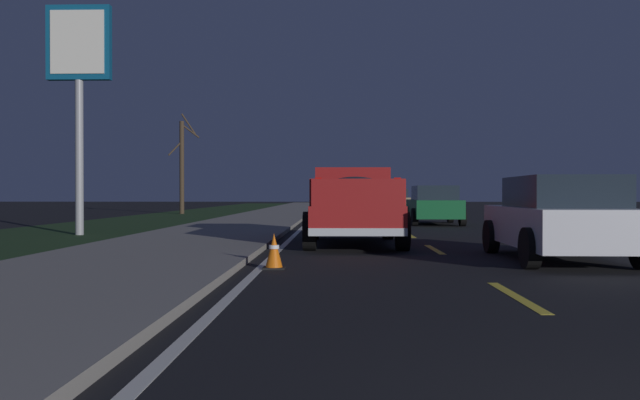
{
  "coord_description": "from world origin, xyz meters",
  "views": [
    {
      "loc": [
        -2.76,
        2.12,
        1.23
      ],
      "look_at": [
        14.46,
        2.58,
        1.06
      ],
      "focal_mm": 37.26,
      "sensor_mm": 36.0,
      "label": 1
    }
  ],
  "objects_px": {
    "sedan_green": "(434,205)",
    "gas_price_sign": "(79,63)",
    "sedan_tan": "(394,200)",
    "traffic_cone_near": "(274,252)",
    "pickup_truck": "(353,204)",
    "bare_tree_far": "(182,165)",
    "sedan_white": "(559,218)"
  },
  "relations": [
    {
      "from": "gas_price_sign",
      "to": "traffic_cone_near",
      "type": "height_order",
      "value": "gas_price_sign"
    },
    {
      "from": "sedan_white",
      "to": "sedan_tan",
      "type": "distance_m",
      "value": 31.2
    },
    {
      "from": "pickup_truck",
      "to": "sedan_white",
      "type": "bearing_deg",
      "value": -136.54
    },
    {
      "from": "sedan_tan",
      "to": "bare_tree_far",
      "type": "xyz_separation_m",
      "value": [
        -3.38,
        13.14,
        2.2
      ]
    },
    {
      "from": "sedan_tan",
      "to": "gas_price_sign",
      "type": "relative_size",
      "value": 0.65
    },
    {
      "from": "sedan_tan",
      "to": "gas_price_sign",
      "type": "bearing_deg",
      "value": 154.69
    },
    {
      "from": "sedan_green",
      "to": "traffic_cone_near",
      "type": "bearing_deg",
      "value": 162.91
    },
    {
      "from": "traffic_cone_near",
      "to": "sedan_white",
      "type": "bearing_deg",
      "value": -73.79
    },
    {
      "from": "pickup_truck",
      "to": "sedan_white",
      "type": "distance_m",
      "value": 5.35
    },
    {
      "from": "sedan_green",
      "to": "gas_price_sign",
      "type": "height_order",
      "value": "gas_price_sign"
    },
    {
      "from": "traffic_cone_near",
      "to": "sedan_tan",
      "type": "bearing_deg",
      "value": -8.22
    },
    {
      "from": "sedan_green",
      "to": "gas_price_sign",
      "type": "bearing_deg",
      "value": 121.96
    },
    {
      "from": "gas_price_sign",
      "to": "bare_tree_far",
      "type": "xyz_separation_m",
      "value": [
        20.61,
        1.8,
        -2.11
      ]
    },
    {
      "from": "bare_tree_far",
      "to": "pickup_truck",
      "type": "bearing_deg",
      "value": -157.68
    },
    {
      "from": "sedan_white",
      "to": "sedan_green",
      "type": "bearing_deg",
      "value": 0.83
    },
    {
      "from": "sedan_green",
      "to": "traffic_cone_near",
      "type": "relative_size",
      "value": 7.63
    },
    {
      "from": "pickup_truck",
      "to": "sedan_green",
      "type": "relative_size",
      "value": 1.23
    },
    {
      "from": "pickup_truck",
      "to": "traffic_cone_near",
      "type": "distance_m",
      "value": 5.59
    },
    {
      "from": "pickup_truck",
      "to": "traffic_cone_near",
      "type": "height_order",
      "value": "pickup_truck"
    },
    {
      "from": "pickup_truck",
      "to": "sedan_white",
      "type": "xyz_separation_m",
      "value": [
        -3.88,
        -3.68,
        -0.2
      ]
    },
    {
      "from": "sedan_green",
      "to": "traffic_cone_near",
      "type": "height_order",
      "value": "sedan_green"
    },
    {
      "from": "sedan_white",
      "to": "bare_tree_far",
      "type": "bearing_deg",
      "value": 25.9
    },
    {
      "from": "sedan_white",
      "to": "pickup_truck",
      "type": "bearing_deg",
      "value": 43.46
    },
    {
      "from": "sedan_tan",
      "to": "traffic_cone_near",
      "type": "bearing_deg",
      "value": 171.78
    },
    {
      "from": "pickup_truck",
      "to": "sedan_tan",
      "type": "height_order",
      "value": "pickup_truck"
    },
    {
      "from": "bare_tree_far",
      "to": "traffic_cone_near",
      "type": "bearing_deg",
      "value": -163.97
    },
    {
      "from": "pickup_truck",
      "to": "sedan_tan",
      "type": "distance_m",
      "value": 27.52
    },
    {
      "from": "gas_price_sign",
      "to": "bare_tree_far",
      "type": "height_order",
      "value": "gas_price_sign"
    },
    {
      "from": "sedan_white",
      "to": "gas_price_sign",
      "type": "distance_m",
      "value": 14.41
    },
    {
      "from": "sedan_tan",
      "to": "gas_price_sign",
      "type": "xyz_separation_m",
      "value": [
        -23.99,
        11.34,
        4.31
      ]
    },
    {
      "from": "sedan_white",
      "to": "gas_price_sign",
      "type": "bearing_deg",
      "value": 58.38
    },
    {
      "from": "pickup_truck",
      "to": "bare_tree_far",
      "type": "height_order",
      "value": "bare_tree_far"
    }
  ]
}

